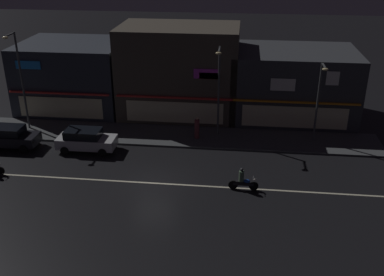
{
  "coord_description": "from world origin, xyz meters",
  "views": [
    {
      "loc": [
        5.38,
        -24.8,
        14.73
      ],
      "look_at": [
        2.14,
        3.57,
        1.73
      ],
      "focal_mm": 41.87,
      "sensor_mm": 36.0,
      "label": 1
    }
  ],
  "objects": [
    {
      "name": "pedestrian_on_sidewalk",
      "position": [
        2.12,
        7.13,
        0.94
      ],
      "size": [
        0.39,
        0.39,
        1.75
      ],
      "rotation": [
        0.0,
        0.0,
        4.86
      ],
      "color": "brown",
      "rests_on": "sidewalk_far"
    },
    {
      "name": "ground_plane",
      "position": [
        0.0,
        0.0,
        0.0
      ],
      "size": [
        140.0,
        140.0,
        0.0
      ],
      "primitive_type": "plane",
      "color": "black"
    },
    {
      "name": "streetlamp_mid",
      "position": [
        3.7,
        7.86,
        4.32
      ],
      "size": [
        0.44,
        1.64,
        7.08
      ],
      "color": "#47494C",
      "rests_on": "sidewalk_far"
    },
    {
      "name": "streetlamp_east",
      "position": [
        11.19,
        7.62,
        3.86
      ],
      "size": [
        0.44,
        1.64,
        6.2
      ],
      "color": "#47494C",
      "rests_on": "sidewalk_far"
    },
    {
      "name": "lane_divider_stripe",
      "position": [
        0.0,
        0.0,
        0.01
      ],
      "size": [
        31.02,
        0.16,
        0.01
      ],
      "primitive_type": "cube",
      "color": "beige",
      "rests_on": "ground"
    },
    {
      "name": "parked_car_near_kerb",
      "position": [
        -5.88,
        4.26,
        0.87
      ],
      "size": [
        4.3,
        1.98,
        1.67
      ],
      "rotation": [
        0.0,
        0.0,
        3.14
      ],
      "color": "silver",
      "rests_on": "ground"
    },
    {
      "name": "parked_car_trailing",
      "position": [
        -11.85,
        4.16,
        0.87
      ],
      "size": [
        4.3,
        1.98,
        1.67
      ],
      "rotation": [
        0.0,
        0.0,
        3.14
      ],
      "color": "black",
      "rests_on": "ground"
    },
    {
      "name": "motorcycle_following",
      "position": [
        5.78,
        -0.11,
        0.63
      ],
      "size": [
        1.9,
        0.6,
        1.52
      ],
      "rotation": [
        0.0,
        0.0,
        3.16
      ],
      "color": "black",
      "rests_on": "ground"
    },
    {
      "name": "streetlamp_west",
      "position": [
        -11.9,
        7.39,
        4.76
      ],
      "size": [
        0.44,
        1.64,
        7.92
      ],
      "color": "#47494C",
      "rests_on": "sidewalk_far"
    },
    {
      "name": "storefront_left_block",
      "position": [
        0.0,
        12.68,
        3.9
      ],
      "size": [
        10.13,
        6.54,
        7.81
      ],
      "color": "#4C443A",
      "rests_on": "ground"
    },
    {
      "name": "traffic_cone",
      "position": [
        -5.34,
        4.9,
        0.28
      ],
      "size": [
        0.36,
        0.36,
        0.55
      ],
      "primitive_type": "cone",
      "color": "orange",
      "rests_on": "ground"
    },
    {
      "name": "storefront_right_block",
      "position": [
        9.8,
        13.25,
        2.93
      ],
      "size": [
        10.53,
        7.69,
        5.87
      ],
      "color": "#383A3F",
      "rests_on": "ground"
    },
    {
      "name": "sidewalk_far",
      "position": [
        0.0,
        7.46,
        0.07
      ],
      "size": [
        32.65,
        4.04,
        0.14
      ],
      "primitive_type": "cube",
      "color": "#424447",
      "rests_on": "ground"
    },
    {
      "name": "storefront_center_block",
      "position": [
        -9.8,
        13.28,
        3.02
      ],
      "size": [
        9.13,
        7.74,
        6.04
      ],
      "color": "#2D333D",
      "rests_on": "ground"
    }
  ]
}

